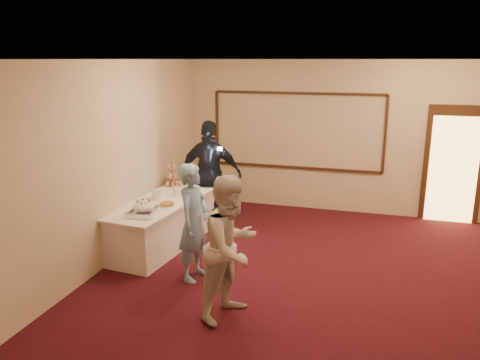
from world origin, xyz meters
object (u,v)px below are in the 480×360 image
(buffet_table, at_px, (163,223))
(tart, at_px, (167,204))
(cupcake_stand, at_px, (172,177))
(guest, at_px, (210,174))
(man, at_px, (194,222))
(woman, at_px, (231,247))
(plate_stack_a, at_px, (158,195))
(pavlova_tray, at_px, (144,209))
(plate_stack_b, at_px, (177,192))

(buffet_table, xyz_separation_m, tart, (0.20, -0.25, 0.41))
(tart, bearing_deg, cupcake_stand, 110.73)
(buffet_table, distance_m, guest, 1.34)
(man, distance_m, woman, 1.12)
(plate_stack_a, height_order, man, man)
(cupcake_stand, bearing_deg, pavlova_tray, -80.23)
(plate_stack_a, bearing_deg, cupcake_stand, 99.62)
(buffet_table, relative_size, man, 1.50)
(plate_stack_b, bearing_deg, man, -57.63)
(plate_stack_b, distance_m, man, 1.53)
(tart, height_order, guest, guest)
(pavlova_tray, xyz_separation_m, man, (0.91, -0.27, -0.03))
(pavlova_tray, bearing_deg, guest, 78.28)
(woman, bearing_deg, tart, 67.01)
(cupcake_stand, relative_size, woman, 0.25)
(plate_stack_a, relative_size, tart, 0.77)
(cupcake_stand, distance_m, man, 2.23)
(plate_stack_a, distance_m, woman, 2.55)
(plate_stack_b, relative_size, woman, 0.10)
(plate_stack_a, distance_m, tart, 0.40)
(man, xyz_separation_m, woman, (0.79, -0.79, 0.04))
(man, xyz_separation_m, guest, (-0.53, 2.12, 0.15))
(buffet_table, relative_size, cupcake_stand, 5.75)
(pavlova_tray, xyz_separation_m, guest, (0.38, 1.84, 0.12))
(plate_stack_b, relative_size, tart, 0.65)
(pavlova_tray, height_order, plate_stack_a, pavlova_tray)
(buffet_table, height_order, guest, guest)
(plate_stack_a, xyz_separation_m, man, (1.03, -1.00, -0.03))
(tart, distance_m, woman, 2.16)
(plate_stack_b, height_order, woman, woman)
(buffet_table, bearing_deg, guest, 69.35)
(buffet_table, relative_size, pavlova_tray, 4.35)
(tart, bearing_deg, plate_stack_a, 137.20)
(woman, bearing_deg, guest, 46.04)
(pavlova_tray, bearing_deg, plate_stack_b, 84.88)
(cupcake_stand, bearing_deg, man, -57.90)
(plate_stack_a, relative_size, guest, 0.10)
(man, bearing_deg, pavlova_tray, 79.46)
(plate_stack_a, bearing_deg, man, -43.93)
(pavlova_tray, relative_size, cupcake_stand, 1.32)
(man, height_order, woman, woman)
(cupcake_stand, height_order, tart, cupcake_stand)
(cupcake_stand, bearing_deg, buffet_table, -75.49)
(man, bearing_deg, buffet_table, 50.22)
(plate_stack_a, distance_m, plate_stack_b, 0.36)
(pavlova_tray, xyz_separation_m, plate_stack_a, (-0.13, 0.72, -0.00))
(plate_stack_a, xyz_separation_m, guest, (0.51, 1.12, 0.12))
(plate_stack_b, bearing_deg, woman, -52.32)
(buffet_table, distance_m, plate_stack_b, 0.56)
(tart, distance_m, guest, 1.42)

